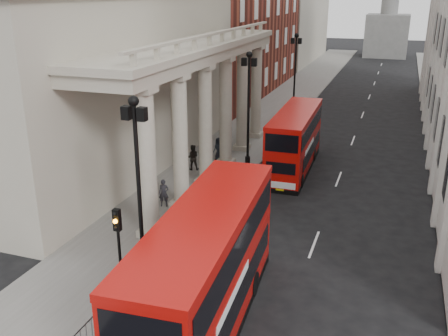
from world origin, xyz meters
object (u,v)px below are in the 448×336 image
at_px(lamp_post_south, 138,179).
at_px(pedestrian_a, 164,193).
at_px(lamp_post_north, 295,70).
at_px(pedestrian_c, 219,149).
at_px(traffic_light, 118,240).
at_px(bus_far, 295,139).
at_px(pedestrian_b, 193,157).
at_px(lamp_post_mid, 249,103).
at_px(bus_near, 206,270).

distance_m(lamp_post_south, pedestrian_a, 8.99).
distance_m(lamp_post_north, pedestrian_c, 15.88).
relative_size(lamp_post_south, traffic_light, 1.93).
height_order(traffic_light, pedestrian_c, traffic_light).
relative_size(lamp_post_south, pedestrian_c, 4.72).
relative_size(bus_far, pedestrian_b, 5.44).
distance_m(lamp_post_south, lamp_post_north, 32.00).
distance_m(traffic_light, bus_far, 19.26).
height_order(pedestrian_a, pedestrian_c, pedestrian_c).
bearing_deg(pedestrian_c, lamp_post_north, 100.32).
xyz_separation_m(lamp_post_mid, traffic_light, (0.10, -18.02, -1.80)).
xyz_separation_m(lamp_post_south, pedestrian_a, (-2.69, 7.61, -3.96)).
height_order(lamp_post_south, lamp_post_mid, same).
relative_size(bus_near, pedestrian_a, 6.87).
height_order(lamp_post_south, lamp_post_north, same).
bearing_deg(bus_far, pedestrian_b, -159.15).
bearing_deg(bus_far, pedestrian_c, 179.89).
relative_size(traffic_light, pedestrian_a, 2.58).
height_order(traffic_light, bus_far, traffic_light).
xyz_separation_m(lamp_post_south, pedestrian_b, (-3.56, 14.16, -3.87)).
distance_m(bus_far, pedestrian_a, 11.15).
bearing_deg(pedestrian_a, lamp_post_south, -88.31).
relative_size(lamp_post_north, pedestrian_a, 4.99).
distance_m(lamp_post_mid, lamp_post_north, 16.00).
bearing_deg(bus_near, pedestrian_c, 104.95).
xyz_separation_m(lamp_post_south, pedestrian_c, (-2.53, 16.81, -3.91)).
relative_size(lamp_post_south, bus_near, 0.73).
height_order(lamp_post_mid, pedestrian_b, lamp_post_mid).
bearing_deg(traffic_light, pedestrian_b, 102.77).
bearing_deg(pedestrian_b, pedestrian_c, -131.12).
bearing_deg(pedestrian_b, traffic_light, 82.87).
relative_size(lamp_post_south, pedestrian_a, 4.99).
distance_m(traffic_light, pedestrian_a, 10.25).
bearing_deg(bus_near, pedestrian_b, 110.82).
distance_m(lamp_post_south, bus_near, 4.94).
distance_m(traffic_light, pedestrian_c, 19.13).
height_order(lamp_post_mid, traffic_light, lamp_post_mid).
height_order(lamp_post_south, traffic_light, lamp_post_south).
bearing_deg(traffic_light, pedestrian_c, 97.96).
bearing_deg(pedestrian_b, bus_far, -177.42).
relative_size(traffic_light, pedestrian_b, 2.32).
bearing_deg(pedestrian_a, pedestrian_c, 71.27).
xyz_separation_m(bus_far, pedestrian_a, (-5.91, -9.36, -1.31)).
bearing_deg(traffic_light, lamp_post_north, 90.17).
height_order(lamp_post_north, bus_far, lamp_post_north).
bearing_deg(lamp_post_mid, pedestrian_b, -152.66).
distance_m(pedestrian_b, pedestrian_c, 2.85).
bearing_deg(lamp_post_mid, pedestrian_c, 162.18).
relative_size(lamp_post_mid, lamp_post_north, 1.00).
xyz_separation_m(lamp_post_south, lamp_post_north, (0.00, 32.00, 0.00)).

